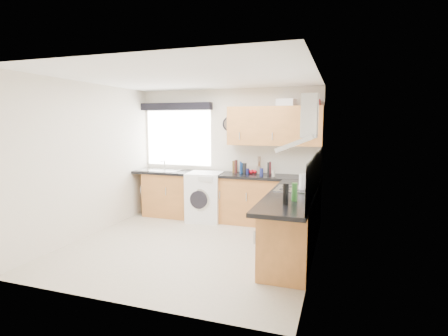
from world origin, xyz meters
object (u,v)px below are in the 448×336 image
(upper_cabinets, at_px, (274,126))
(extractor_hood, at_px, (303,129))
(washing_machine, at_px, (205,196))
(oven, at_px, (294,222))

(upper_cabinets, bearing_deg, extractor_hood, -63.87)
(upper_cabinets, relative_size, washing_machine, 1.84)
(extractor_hood, xyz_separation_m, upper_cabinets, (-0.65, 1.33, 0.03))
(extractor_hood, relative_size, washing_machine, 0.85)
(upper_cabinets, height_order, washing_machine, upper_cabinets)
(oven, bearing_deg, extractor_hood, -0.00)
(oven, distance_m, upper_cabinets, 1.99)
(extractor_hood, distance_m, washing_machine, 2.57)
(oven, distance_m, extractor_hood, 1.35)
(oven, height_order, extractor_hood, extractor_hood)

